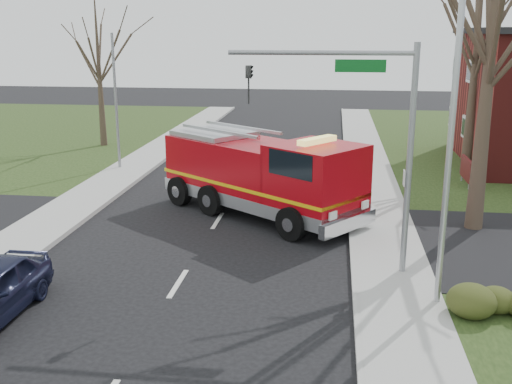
# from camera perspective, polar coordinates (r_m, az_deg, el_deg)

# --- Properties ---
(ground) EXTENTS (120.00, 120.00, 0.00)m
(ground) POSITION_cam_1_polar(r_m,az_deg,el_deg) (17.67, -7.44, -8.67)
(ground) COLOR black
(ground) RESTS_ON ground
(sidewalk_right) EXTENTS (2.40, 80.00, 0.15)m
(sidewalk_right) POSITION_cam_1_polar(r_m,az_deg,el_deg) (17.21, 13.23, -9.37)
(sidewalk_right) COLOR #9F9F99
(sidewalk_right) RESTS_ON ground
(health_center_sign) EXTENTS (0.12, 2.00, 1.40)m
(health_center_sign) POSITION_cam_1_polar(r_m,az_deg,el_deg) (29.44, 19.40, 2.06)
(health_center_sign) COLOR #531315
(health_center_sign) RESTS_ON ground
(bare_tree_near) EXTENTS (6.00, 6.00, 12.00)m
(bare_tree_near) POSITION_cam_1_polar(r_m,az_deg,el_deg) (22.22, 21.69, 14.92)
(bare_tree_near) COLOR #3F3425
(bare_tree_near) RESTS_ON ground
(bare_tree_far) EXTENTS (5.25, 5.25, 10.50)m
(bare_tree_far) POSITION_cam_1_polar(r_m,az_deg,el_deg) (31.33, 20.31, 13.10)
(bare_tree_far) COLOR #3F3425
(bare_tree_far) RESTS_ON ground
(bare_tree_left) EXTENTS (4.50, 4.50, 9.00)m
(bare_tree_left) POSITION_cam_1_polar(r_m,az_deg,el_deg) (38.41, -14.80, 12.34)
(bare_tree_left) COLOR #3F3425
(bare_tree_left) RESTS_ON ground
(traffic_signal_mast) EXTENTS (5.29, 0.18, 6.80)m
(traffic_signal_mast) POSITION_cam_1_polar(r_m,az_deg,el_deg) (17.29, 10.40, 6.95)
(traffic_signal_mast) COLOR gray
(traffic_signal_mast) RESTS_ON ground
(streetlight_pole) EXTENTS (1.48, 0.16, 8.40)m
(streetlight_pole) POSITION_cam_1_polar(r_m,az_deg,el_deg) (15.57, 17.84, 5.00)
(streetlight_pole) COLOR #B7BABF
(streetlight_pole) RESTS_ON ground
(utility_pole_far) EXTENTS (0.14, 0.14, 7.00)m
(utility_pole_far) POSITION_cam_1_polar(r_m,az_deg,el_deg) (31.83, -13.19, 8.24)
(utility_pole_far) COLOR gray
(utility_pole_far) RESTS_ON ground
(fire_engine) EXTENTS (8.55, 7.49, 3.45)m
(fire_engine) POSITION_cam_1_polar(r_m,az_deg,el_deg) (23.43, 0.63, 1.46)
(fire_engine) COLOR #9F070F
(fire_engine) RESTS_ON ground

